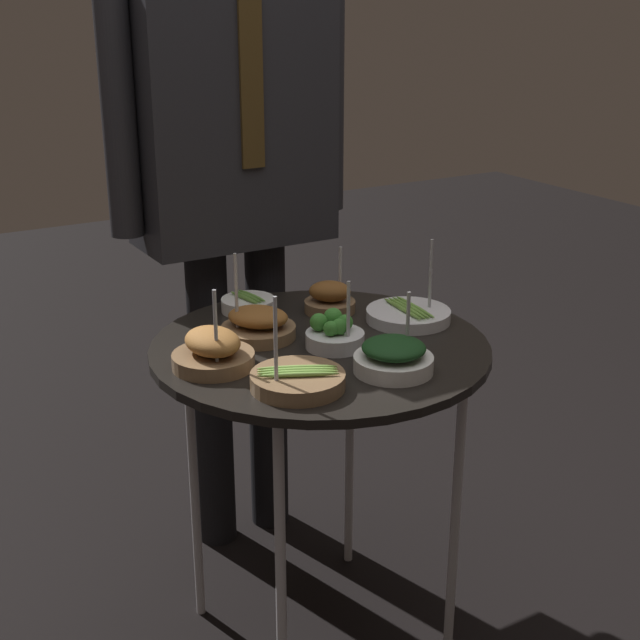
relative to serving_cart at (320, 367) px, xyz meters
The scene contains 11 objects.
ground_plane 0.65m from the serving_cart, ahead, with size 8.00×8.00×0.00m, color black.
serving_cart is the anchor object (origin of this frame).
bowl_roast_front_center 0.15m from the serving_cart, 134.48° to the left, with size 0.15×0.15×0.18m.
bowl_spinach_far_rim 0.21m from the serving_cart, 76.14° to the right, with size 0.15×0.15×0.14m.
bowl_asparagus_front_left 0.24m from the serving_cart, ahead, with size 0.18×0.18×0.17m.
bowl_asparagus_center 0.22m from the serving_cart, 131.13° to the right, with size 0.17×0.17×0.18m.
bowl_asparagus_front_right 0.26m from the serving_cart, 98.40° to the left, with size 0.12×0.12×0.04m.
bowl_broccoli_mid_left 0.08m from the serving_cart, 58.83° to the right, with size 0.12×0.12×0.14m.
bowl_roast_mid_right 0.21m from the serving_cart, 52.99° to the left, with size 0.11×0.11×0.14m.
bowl_roast_back_left 0.24m from the serving_cart, behind, with size 0.15×0.15×0.16m.
waiter_figure 0.60m from the serving_cart, 85.24° to the left, with size 0.59×0.22×1.61m.
Camera 1 is at (-0.83, -1.41, 1.35)m, focal length 50.00 mm.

